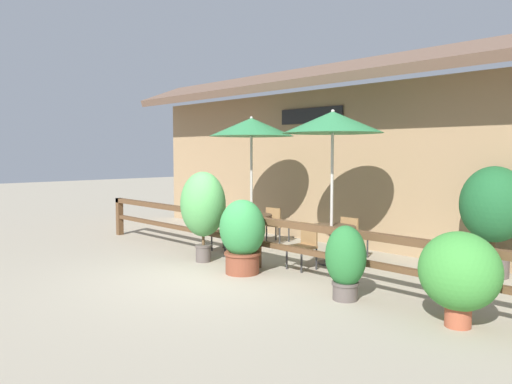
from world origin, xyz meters
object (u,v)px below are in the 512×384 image
at_px(chair_near_streetside, 226,229).
at_px(potted_plant_broad_leaf, 459,273).
at_px(dining_table_near, 251,221).
at_px(potted_plant_small_flowering, 203,206).
at_px(potted_plant_entrance_palm, 242,234).
at_px(potted_plant_corner_fern, 494,210).
at_px(chair_near_wallside, 276,223).
at_px(potted_plant_tall_tropical, 346,260).
at_px(patio_umbrella_near, 251,127).
at_px(dining_table_middle, 331,234).
at_px(patio_umbrella_middle, 333,123).
at_px(chair_middle_wallside, 353,235).
at_px(chair_middle_streetside, 304,244).

bearing_deg(chair_near_streetside, potted_plant_broad_leaf, -19.46).
relative_size(dining_table_near, potted_plant_small_flowering, 0.53).
bearing_deg(potted_plant_entrance_palm, potted_plant_corner_fern, 43.67).
distance_m(chair_near_wallside, potted_plant_tall_tropical, 4.67).
bearing_deg(patio_umbrella_near, chair_near_wallside, 83.67).
bearing_deg(potted_plant_small_flowering, dining_table_near, 107.10).
relative_size(dining_table_near, chair_near_streetside, 1.12).
bearing_deg(potted_plant_entrance_palm, potted_plant_broad_leaf, 1.57).
height_order(chair_near_wallside, potted_plant_corner_fern, potted_plant_corner_fern).
height_order(dining_table_middle, potted_plant_corner_fern, potted_plant_corner_fern).
bearing_deg(potted_plant_entrance_palm, patio_umbrella_middle, 71.10).
distance_m(dining_table_middle, potted_plant_broad_leaf, 3.62).
distance_m(potted_plant_tall_tropical, potted_plant_corner_fern, 3.14).
bearing_deg(potted_plant_broad_leaf, chair_near_wallside, 155.70).
distance_m(chair_middle_wallside, potted_plant_broad_leaf, 4.00).
xyz_separation_m(dining_table_middle, potted_plant_corner_fern, (2.51, 1.22, 0.57)).
height_order(potted_plant_tall_tropical, potted_plant_broad_leaf, potted_plant_broad_leaf).
xyz_separation_m(chair_near_wallside, potted_plant_tall_tropical, (3.90, -2.58, 0.12)).
xyz_separation_m(dining_table_near, potted_plant_tall_tropical, (3.98, -1.86, 0.00)).
xyz_separation_m(patio_umbrella_near, potted_plant_entrance_palm, (1.77, -1.87, -1.99)).
bearing_deg(chair_middle_streetside, potted_plant_corner_fern, 40.55).
bearing_deg(dining_table_middle, potted_plant_corner_fern, 25.88).
bearing_deg(patio_umbrella_middle, chair_near_wallside, 159.71).
height_order(chair_middle_wallside, potted_plant_entrance_palm, potted_plant_entrance_palm).
relative_size(potted_plant_broad_leaf, potted_plant_entrance_palm, 0.90).
height_order(potted_plant_tall_tropical, potted_plant_small_flowering, potted_plant_small_flowering).
xyz_separation_m(patio_umbrella_near, dining_table_near, (0.00, 0.00, -2.10)).
height_order(chair_near_streetside, chair_near_wallside, same).
bearing_deg(chair_middle_streetside, potted_plant_broad_leaf, -11.99).
bearing_deg(chair_middle_wallside, potted_plant_corner_fern, -170.81).
xyz_separation_m(dining_table_near, patio_umbrella_middle, (2.37, -0.12, 2.10)).
distance_m(dining_table_near, chair_near_streetside, 0.73).
xyz_separation_m(patio_umbrella_near, chair_middle_wallside, (2.36, 0.58, -2.22)).
relative_size(chair_near_wallside, potted_plant_tall_tropical, 0.77).
distance_m(dining_table_near, chair_near_wallside, 0.74).
distance_m(dining_table_near, dining_table_middle, 2.37).
distance_m(chair_near_wallside, potted_plant_broad_leaf, 6.06).
bearing_deg(chair_middle_wallside, potted_plant_broad_leaf, 141.65).
relative_size(chair_near_streetside, potted_plant_corner_fern, 0.44).
relative_size(chair_middle_streetside, potted_plant_tall_tropical, 0.77).
distance_m(patio_umbrella_near, patio_umbrella_middle, 2.37).
bearing_deg(potted_plant_tall_tropical, chair_near_streetside, 164.24).
bearing_deg(dining_table_middle, potted_plant_entrance_palm, -108.90).
bearing_deg(patio_umbrella_middle, potted_plant_tall_tropical, -47.18).
distance_m(dining_table_middle, potted_plant_entrance_palm, 1.85).
xyz_separation_m(potted_plant_tall_tropical, potted_plant_small_flowering, (-3.42, 0.06, 0.52)).
relative_size(chair_middle_streetside, potted_plant_entrance_palm, 0.64).
bearing_deg(chair_middle_streetside, potted_plant_tall_tropical, -27.59).
bearing_deg(chair_near_streetside, potted_plant_corner_fern, 11.32).
bearing_deg(chair_near_wallside, potted_plant_tall_tropical, 137.73).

